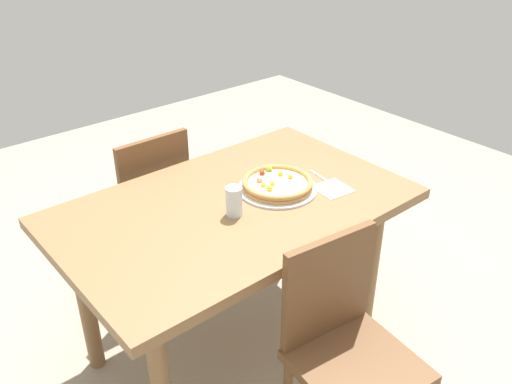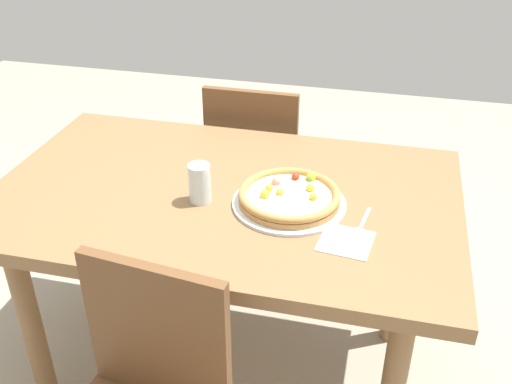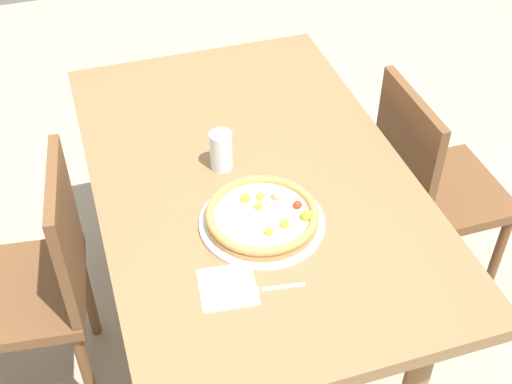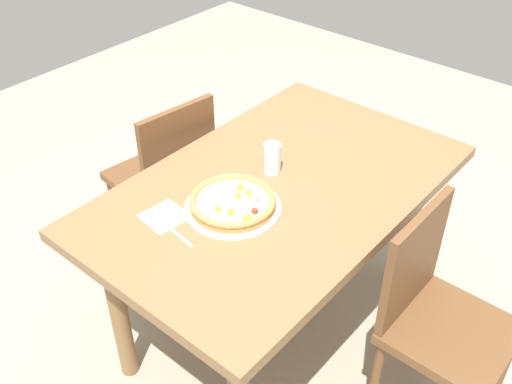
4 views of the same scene
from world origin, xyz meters
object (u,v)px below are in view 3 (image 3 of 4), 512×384
object	(u,v)px
chair_near	(429,187)
chair_far	(37,281)
pizza	(263,216)
dining_table	(251,198)
napkin	(228,287)
plate	(262,222)
fork	(266,289)
drinking_glass	(221,151)

from	to	relation	value
chair_near	chair_far	size ratio (longest dim) A/B	1.00
chair_far	pizza	xyz separation A→B (m)	(-0.24, -0.64, 0.31)
dining_table	chair_far	bearing A→B (deg)	87.74
pizza	napkin	xyz separation A→B (m)	(-0.19, 0.15, -0.03)
plate	fork	world-z (taller)	plate
dining_table	plate	bearing A→B (deg)	171.04
drinking_glass	dining_table	bearing A→B (deg)	-126.47
dining_table	napkin	bearing A→B (deg)	155.32
pizza	chair_near	bearing A→B (deg)	-69.15
dining_table	chair_near	distance (m)	0.70
drinking_glass	napkin	xyz separation A→B (m)	(-0.45, 0.11, -0.06)
dining_table	napkin	distance (m)	0.45
chair_near	pizza	distance (m)	0.81
chair_near	dining_table	bearing A→B (deg)	-85.29
fork	napkin	world-z (taller)	fork
chair_far	plate	bearing A→B (deg)	-103.53
plate	drinking_glass	xyz separation A→B (m)	(0.27, 0.04, 0.06)
dining_table	drinking_glass	size ratio (longest dim) A/B	11.94
drinking_glass	plate	bearing A→B (deg)	-171.65
napkin	chair_far	bearing A→B (deg)	48.74
chair_near	napkin	bearing A→B (deg)	-61.89
drinking_glass	napkin	size ratio (longest dim) A/B	0.87
fork	chair_far	bearing A→B (deg)	-30.17
drinking_glass	napkin	distance (m)	0.47
dining_table	fork	distance (m)	0.46
drinking_glass	fork	bearing A→B (deg)	177.40
dining_table	drinking_glass	world-z (taller)	drinking_glass
dining_table	fork	world-z (taller)	fork
fork	pizza	bearing A→B (deg)	-97.19
chair_near	drinking_glass	world-z (taller)	drinking_glass
plate	drinking_glass	bearing A→B (deg)	8.35
pizza	drinking_glass	xyz separation A→B (m)	(0.27, 0.04, 0.03)
chair_near	plate	bearing A→B (deg)	-69.11
plate	pizza	xyz separation A→B (m)	(-0.00, -0.00, 0.03)
dining_table	napkin	size ratio (longest dim) A/B	10.37
fork	drinking_glass	distance (m)	0.49
plate	napkin	xyz separation A→B (m)	(-0.19, 0.15, -0.00)
chair_far	drinking_glass	distance (m)	0.69
plate	fork	xyz separation A→B (m)	(-0.22, 0.06, -0.00)
drinking_glass	napkin	bearing A→B (deg)	166.25
chair_far	napkin	bearing A→B (deg)	-124.17
chair_near	pizza	world-z (taller)	chair_near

